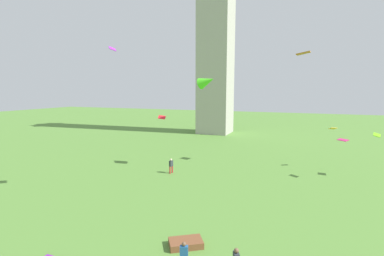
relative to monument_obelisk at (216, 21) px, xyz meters
name	(u,v)px	position (x,y,z in m)	size (l,w,h in m)	color
monument_obelisk	(216,21)	(0.00, 0.00, 0.00)	(6.80, 6.80, 48.38)	#A8A399
person_0	(171,165)	(4.63, -31.93, -23.22)	(0.37, 0.52, 1.71)	red
person_1	(184,255)	(13.09, -47.69, -23.26)	(0.49, 0.37, 1.64)	#2D3338
kite_flying_0	(333,128)	(21.87, -22.93, -19.23)	(0.99, 0.88, 0.33)	gold
kite_flying_1	(343,140)	(22.48, -27.50, -19.84)	(1.19, 1.12, 0.18)	#CD246E
kite_flying_2	(112,49)	(3.49, -40.44, -11.25)	(0.92, 1.01, 0.53)	#A72CD0
kite_flying_3	(377,135)	(25.90, -25.44, -19.41)	(0.87, 1.06, 0.43)	#72D719
kite_flying_4	(162,117)	(2.11, -29.25, -18.02)	(0.97, 0.77, 0.50)	red
kite_flying_5	(207,81)	(8.06, -29.39, -13.67)	(2.42, 1.80, 1.82)	#49DD22
kite_flying_6	(303,53)	(18.13, -23.84, -10.35)	(1.67, 1.25, 0.38)	#C1641D
kite_bundle_2	(186,243)	(12.25, -45.47, -23.98)	(2.03, 1.21, 0.41)	brown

